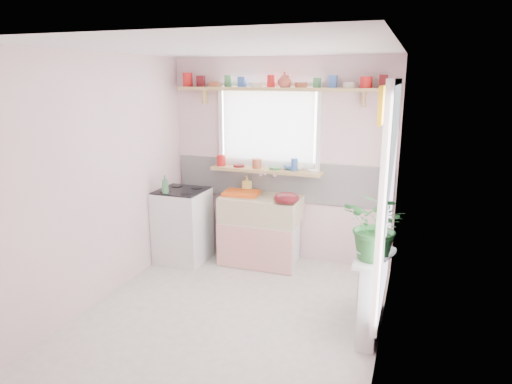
% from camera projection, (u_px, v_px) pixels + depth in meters
% --- Properties ---
extents(room, '(3.20, 3.20, 3.20)m').
position_uv_depth(room, '(321.00, 165.00, 4.72)').
color(room, silver).
rests_on(room, ground).
extents(sink_unit, '(0.95, 0.65, 1.11)m').
position_uv_depth(sink_unit, '(261.00, 230.00, 5.61)').
color(sink_unit, white).
rests_on(sink_unit, ground).
extents(cooker, '(0.58, 0.58, 0.93)m').
position_uv_depth(cooker, '(183.00, 225.00, 5.69)').
color(cooker, white).
rests_on(cooker, ground).
extents(radiator_ledge, '(0.22, 0.95, 0.78)m').
position_uv_depth(radiator_ledge, '(372.00, 287.00, 4.15)').
color(radiator_ledge, white).
rests_on(radiator_ledge, ground).
extents(windowsill, '(1.40, 0.22, 0.04)m').
position_uv_depth(windowsill, '(266.00, 170.00, 5.61)').
color(windowsill, tan).
rests_on(windowsill, room).
extents(pine_shelf, '(2.52, 0.24, 0.04)m').
position_uv_depth(pine_shelf, '(278.00, 89.00, 5.31)').
color(pine_shelf, tan).
rests_on(pine_shelf, room).
extents(shelf_crockery, '(2.47, 0.11, 0.12)m').
position_uv_depth(shelf_crockery, '(278.00, 82.00, 5.29)').
color(shelf_crockery, red).
rests_on(shelf_crockery, pine_shelf).
extents(sill_crockery, '(1.35, 0.11, 0.12)m').
position_uv_depth(sill_crockery, '(262.00, 164.00, 5.61)').
color(sill_crockery, red).
rests_on(sill_crockery, windowsill).
extents(dish_tray, '(0.45, 0.35, 0.04)m').
position_uv_depth(dish_tray, '(241.00, 193.00, 5.61)').
color(dish_tray, '#F85A16').
rests_on(dish_tray, sink_unit).
extents(colander, '(0.37, 0.37, 0.13)m').
position_uv_depth(colander, '(287.00, 198.00, 5.20)').
color(colander, '#550E15').
rests_on(colander, sink_unit).
extents(jade_plant, '(0.68, 0.64, 0.59)m').
position_uv_depth(jade_plant, '(378.00, 226.00, 3.75)').
color(jade_plant, '#27622A').
rests_on(jade_plant, radiator_ledge).
extents(fruit_bowl, '(0.37, 0.37, 0.08)m').
position_uv_depth(fruit_bowl, '(376.00, 254.00, 3.83)').
color(fruit_bowl, white).
rests_on(fruit_bowl, radiator_ledge).
extents(herb_pot, '(0.11, 0.08, 0.20)m').
position_uv_depth(herb_pot, '(376.00, 250.00, 3.77)').
color(herb_pot, '#396E2C').
rests_on(herb_pot, radiator_ledge).
extents(soap_bottle_sink, '(0.11, 0.11, 0.20)m').
position_uv_depth(soap_bottle_sink, '(247.00, 183.00, 5.76)').
color(soap_bottle_sink, '#FAE36F').
rests_on(soap_bottle_sink, sink_unit).
extents(sill_cup, '(0.17, 0.17, 0.10)m').
position_uv_depth(sill_cup, '(298.00, 166.00, 5.52)').
color(sill_cup, white).
rests_on(sill_cup, windowsill).
extents(sill_bowl, '(0.18, 0.18, 0.05)m').
position_uv_depth(sill_bowl, '(290.00, 167.00, 5.56)').
color(sill_bowl, '#3667B1').
rests_on(sill_bowl, windowsill).
extents(shelf_vase, '(0.17, 0.17, 0.17)m').
position_uv_depth(shelf_vase, '(285.00, 80.00, 5.20)').
color(shelf_vase, '#9D3F30').
rests_on(shelf_vase, pine_shelf).
extents(cooker_bottle, '(0.11, 0.11, 0.22)m').
position_uv_depth(cooker_bottle, '(165.00, 184.00, 5.38)').
color(cooker_bottle, '#3F7E4D').
rests_on(cooker_bottle, cooker).
extents(fruit, '(0.20, 0.14, 0.10)m').
position_uv_depth(fruit, '(377.00, 247.00, 3.82)').
color(fruit, orange).
rests_on(fruit, fruit_bowl).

